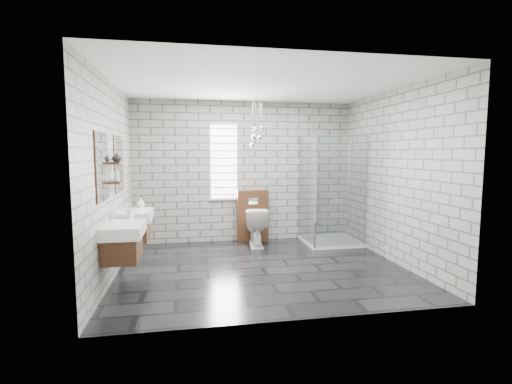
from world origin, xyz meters
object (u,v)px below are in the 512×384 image
object	(u,v)px
cistern_panel	(252,216)
shower_enclosure	(328,218)
vanity_left	(120,231)
toilet	(256,226)
vanity_right	(133,217)

from	to	relation	value
cistern_panel	shower_enclosure	distance (m)	1.45
vanity_left	shower_enclosure	size ratio (longest dim) A/B	0.77
vanity_left	toilet	world-z (taller)	vanity_left
vanity_right	cistern_panel	xyz separation A→B (m)	(2.05, 1.25, -0.26)
vanity_left	vanity_right	size ratio (longest dim) A/B	1.00
vanity_left	vanity_right	world-z (taller)	same
vanity_left	toilet	bearing A→B (deg)	43.75
shower_enclosure	toilet	xyz separation A→B (m)	(-1.36, 0.16, -0.14)
cistern_panel	toilet	world-z (taller)	cistern_panel
cistern_panel	toilet	size ratio (longest dim) A/B	1.39
shower_enclosure	toilet	size ratio (longest dim) A/B	2.82
shower_enclosure	vanity_left	bearing A→B (deg)	-152.06
vanity_right	cistern_panel	bearing A→B (deg)	31.30
cistern_panel	vanity_left	bearing A→B (deg)	-131.42
vanity_left	toilet	xyz separation A→B (m)	(2.05, 1.96, -0.40)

